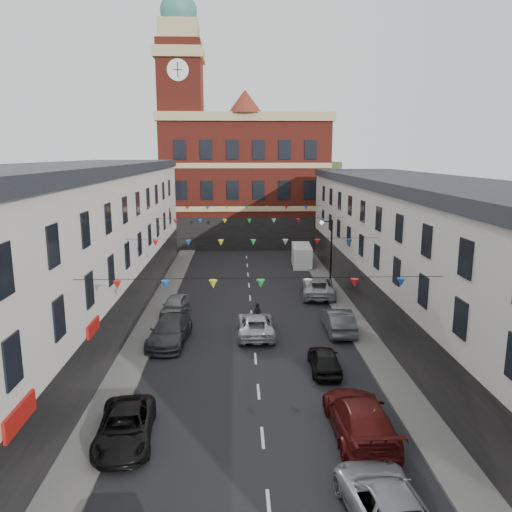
{
  "coord_description": "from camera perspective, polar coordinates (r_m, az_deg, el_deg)",
  "views": [
    {
      "loc": [
        -0.95,
        -26.35,
        11.33
      ],
      "look_at": [
        0.35,
        8.82,
        4.1
      ],
      "focal_mm": 35.0,
      "sensor_mm": 36.0,
      "label": 1
    }
  ],
  "objects": [
    {
      "name": "civic_building",
      "position": [
        64.39,
        -1.29,
        8.76
      ],
      "size": [
        20.6,
        13.3,
        18.5
      ],
      "color": "maroon",
      "rests_on": "ground"
    },
    {
      "name": "street_lamp",
      "position": [
        41.71,
        8.27,
        1.23
      ],
      "size": [
        1.1,
        0.36,
        6.0
      ],
      "color": "black",
      "rests_on": "ground"
    },
    {
      "name": "ground",
      "position": [
        28.7,
        -0.06,
        -11.65
      ],
      "size": [
        160.0,
        160.0,
        0.0
      ],
      "primitive_type": "plane",
      "color": "black",
      "rests_on": "ground"
    },
    {
      "name": "clock_tower",
      "position": [
        61.81,
        -8.48,
        14.82
      ],
      "size": [
        5.6,
        5.6,
        30.0
      ],
      "color": "maroon",
      "rests_on": "ground"
    },
    {
      "name": "distant_hill",
      "position": [
        88.63,
        -4.12,
        7.48
      ],
      "size": [
        40.0,
        14.0,
        10.0
      ],
      "primitive_type": "cube",
      "color": "#335126",
      "rests_on": "ground"
    },
    {
      "name": "pavement_left",
      "position": [
        31.08,
        -13.21,
        -9.95
      ],
      "size": [
        1.8,
        64.0,
        0.15
      ],
      "primitive_type": "cube",
      "color": "#605E5B",
      "rests_on": "ground"
    },
    {
      "name": "car_right_f",
      "position": [
        40.71,
        7.08,
        -3.53
      ],
      "size": [
        3.09,
        5.75,
        1.53
      ],
      "primitive_type": "imported",
      "rotation": [
        0.0,
        0.0,
        3.04
      ],
      "color": "#9EA0A3",
      "rests_on": "ground"
    },
    {
      "name": "terrace_left",
      "position": [
        30.02,
        -23.23,
        -0.84
      ],
      "size": [
        8.4,
        56.0,
        10.7
      ],
      "color": "beige",
      "rests_on": "ground"
    },
    {
      "name": "car_left_d",
      "position": [
        31.11,
        -9.82,
        -8.42
      ],
      "size": [
        2.58,
        5.45,
        1.53
      ],
      "primitive_type": "imported",
      "rotation": [
        0.0,
        0.0,
        -0.08
      ],
      "color": "#36393C",
      "rests_on": "ground"
    },
    {
      "name": "pavement_right",
      "position": [
        31.5,
        12.64,
        -9.63
      ],
      "size": [
        1.8,
        64.0,
        0.15
      ],
      "primitive_type": "cube",
      "color": "#605E5B",
      "rests_on": "ground"
    },
    {
      "name": "car_left_c",
      "position": [
        21.66,
        -14.73,
        -18.35
      ],
      "size": [
        2.55,
        4.83,
        1.3
      ],
      "primitive_type": "imported",
      "rotation": [
        0.0,
        0.0,
        0.09
      ],
      "color": "black",
      "rests_on": "ground"
    },
    {
      "name": "moving_car",
      "position": [
        31.96,
        -0.03,
        -7.85
      ],
      "size": [
        2.27,
        4.92,
        1.37
      ],
      "primitive_type": "imported",
      "rotation": [
        0.0,
        0.0,
        3.14
      ],
      "color": "silver",
      "rests_on": "ground"
    },
    {
      "name": "pedestrian",
      "position": [
        33.24,
        0.15,
        -6.82
      ],
      "size": [
        0.71,
        0.59,
        1.66
      ],
      "primitive_type": "imported",
      "rotation": [
        0.0,
        0.0,
        -0.39
      ],
      "color": "black",
      "rests_on": "ground"
    },
    {
      "name": "car_right_c",
      "position": [
        21.68,
        11.8,
        -17.65
      ],
      "size": [
        2.36,
        5.71,
        1.65
      ],
      "primitive_type": "imported",
      "rotation": [
        0.0,
        0.0,
        3.15
      ],
      "color": "#531210",
      "rests_on": "ground"
    },
    {
      "name": "car_right_e",
      "position": [
        32.88,
        9.38,
        -7.31
      ],
      "size": [
        1.64,
        4.63,
        1.52
      ],
      "primitive_type": "imported",
      "rotation": [
        0.0,
        0.0,
        3.13
      ],
      "color": "#494B51",
      "rests_on": "ground"
    },
    {
      "name": "white_van",
      "position": [
        51.54,
        5.22,
        0.06
      ],
      "size": [
        2.15,
        4.91,
        2.12
      ],
      "primitive_type": "cube",
      "rotation": [
        0.0,
        0.0,
        -0.06
      ],
      "color": "white",
      "rests_on": "ground"
    },
    {
      "name": "terrace_right",
      "position": [
        30.86,
        22.3,
        -1.4
      ],
      "size": [
        8.4,
        56.0,
        9.7
      ],
      "color": "#B3B0A8",
      "rests_on": "ground"
    },
    {
      "name": "car_left_e",
      "position": [
        36.47,
        -9.24,
        -5.56
      ],
      "size": [
        2.01,
        4.05,
        1.33
      ],
      "primitive_type": "imported",
      "rotation": [
        0.0,
        0.0,
        -0.12
      ],
      "color": "gray",
      "rests_on": "ground"
    },
    {
      "name": "car_right_b",
      "position": [
        17.73,
        14.67,
        -25.67
      ],
      "size": [
        2.86,
        5.24,
        1.39
      ],
      "primitive_type": "imported",
      "rotation": [
        0.0,
        0.0,
        3.25
      ],
      "color": "#95979C",
      "rests_on": "ground"
    },
    {
      "name": "car_right_d",
      "position": [
        27.2,
        7.84,
        -11.65
      ],
      "size": [
        1.64,
        3.83,
        1.29
      ],
      "primitive_type": "imported",
      "rotation": [
        0.0,
        0.0,
        3.11
      ],
      "color": "black",
      "rests_on": "ground"
    }
  ]
}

